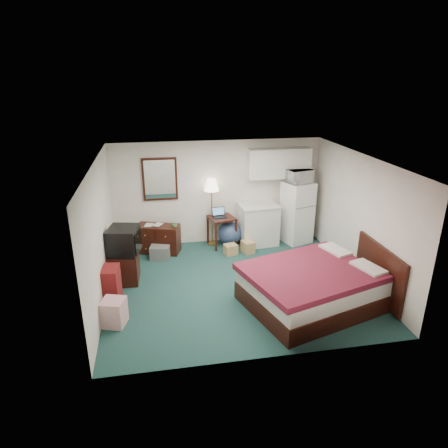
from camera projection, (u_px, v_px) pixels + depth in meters
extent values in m
cube|color=#143232|center=(236.00, 284.00, 7.99)|extent=(5.00, 4.50, 0.01)
cube|color=silver|center=(237.00, 160.00, 7.10)|extent=(5.00, 4.50, 0.01)
cube|color=silver|center=(217.00, 193.00, 9.61)|extent=(5.00, 0.01, 2.50)
cube|color=silver|center=(270.00, 283.00, 5.47)|extent=(5.00, 0.01, 2.50)
cube|color=silver|center=(100.00, 234.00, 7.13)|extent=(0.01, 4.50, 2.50)
cube|color=silver|center=(359.00, 218.00, 7.95)|extent=(0.01, 4.50, 2.50)
sphere|color=navy|center=(230.00, 233.00, 9.72)|extent=(0.61, 0.61, 0.59)
imported|color=white|center=(299.00, 175.00, 9.38)|extent=(0.65, 0.49, 0.39)
imported|color=tan|center=(145.00, 221.00, 9.15)|extent=(0.17, 0.07, 0.24)
imported|color=tan|center=(154.00, 220.00, 9.19)|extent=(0.16, 0.12, 0.24)
imported|color=#47793B|center=(174.00, 225.00, 9.05)|extent=(0.12, 0.10, 0.12)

